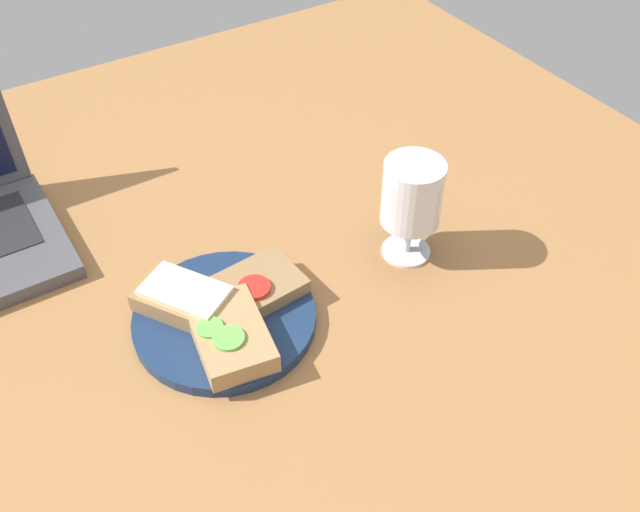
# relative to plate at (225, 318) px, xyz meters

# --- Properties ---
(wooden_table) EXTENTS (1.40, 1.40, 0.03)m
(wooden_table) POSITION_rel_plate_xyz_m (0.05, -0.03, -0.02)
(wooden_table) COLOR #9E6B3D
(wooden_table) RESTS_ON ground
(plate) EXTENTS (0.21, 0.21, 0.01)m
(plate) POSITION_rel_plate_xyz_m (0.00, 0.00, 0.00)
(plate) COLOR navy
(plate) RESTS_ON wooden_table
(sandwich_with_tomato) EXTENTS (0.12, 0.09, 0.02)m
(sandwich_with_tomato) POSITION_rel_plate_xyz_m (0.04, 0.01, 0.02)
(sandwich_with_tomato) COLOR #937047
(sandwich_with_tomato) RESTS_ON plate
(sandwich_with_cheese) EXTENTS (0.12, 0.13, 0.03)m
(sandwich_with_cheese) POSITION_rel_plate_xyz_m (-0.03, 0.03, 0.02)
(sandwich_with_cheese) COLOR #937047
(sandwich_with_cheese) RESTS_ON plate
(sandwich_with_cucumber) EXTENTS (0.09, 0.13, 0.03)m
(sandwich_with_cucumber) POSITION_rel_plate_xyz_m (-0.01, -0.04, 0.02)
(sandwich_with_cucumber) COLOR #A88456
(sandwich_with_cucumber) RESTS_ON plate
(wine_glass) EXTENTS (0.07, 0.07, 0.14)m
(wine_glass) POSITION_rel_plate_xyz_m (0.25, -0.01, 0.08)
(wine_glass) COLOR white
(wine_glass) RESTS_ON wooden_table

